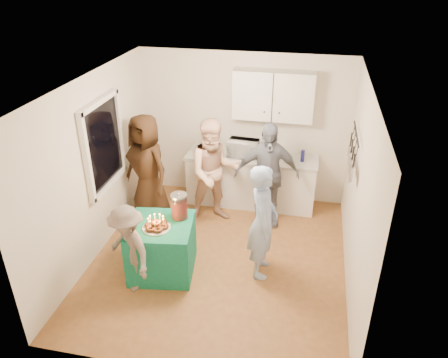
% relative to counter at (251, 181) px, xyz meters
% --- Properties ---
extents(floor, '(4.00, 4.00, 0.00)m').
position_rel_counter_xyz_m(floor, '(-0.20, -1.70, -0.43)').
color(floor, brown).
rests_on(floor, ground).
extents(ceiling, '(4.00, 4.00, 0.00)m').
position_rel_counter_xyz_m(ceiling, '(-0.20, -1.70, 2.17)').
color(ceiling, white).
rests_on(ceiling, floor).
extents(back_wall, '(3.60, 3.60, 0.00)m').
position_rel_counter_xyz_m(back_wall, '(-0.20, 0.30, 0.87)').
color(back_wall, silver).
rests_on(back_wall, floor).
extents(left_wall, '(4.00, 4.00, 0.00)m').
position_rel_counter_xyz_m(left_wall, '(-2.00, -1.70, 0.87)').
color(left_wall, silver).
rests_on(left_wall, floor).
extents(right_wall, '(4.00, 4.00, 0.00)m').
position_rel_counter_xyz_m(right_wall, '(1.60, -1.70, 0.87)').
color(right_wall, silver).
rests_on(right_wall, floor).
extents(window_night, '(0.04, 1.00, 1.20)m').
position_rel_counter_xyz_m(window_night, '(-1.97, -1.40, 1.12)').
color(window_night, black).
rests_on(window_night, left_wall).
extents(counter, '(2.20, 0.58, 0.86)m').
position_rel_counter_xyz_m(counter, '(0.00, 0.00, 0.00)').
color(counter, white).
rests_on(counter, floor).
extents(countertop, '(2.24, 0.62, 0.05)m').
position_rel_counter_xyz_m(countertop, '(0.00, -0.00, 0.46)').
color(countertop, beige).
rests_on(countertop, counter).
extents(upper_cabinet, '(1.30, 0.30, 0.80)m').
position_rel_counter_xyz_m(upper_cabinet, '(0.30, 0.15, 1.52)').
color(upper_cabinet, white).
rests_on(upper_cabinet, back_wall).
extents(pot_rack, '(0.12, 1.00, 0.60)m').
position_rel_counter_xyz_m(pot_rack, '(1.52, -1.00, 1.17)').
color(pot_rack, black).
rests_on(pot_rack, right_wall).
extents(microwave, '(0.53, 0.38, 0.28)m').
position_rel_counter_xyz_m(microwave, '(-0.15, 0.00, 0.62)').
color(microwave, white).
rests_on(microwave, countertop).
extents(party_table, '(0.96, 0.96, 0.76)m').
position_rel_counter_xyz_m(party_table, '(-0.92, -2.09, -0.05)').
color(party_table, '#0F6849').
rests_on(party_table, floor).
extents(donut_cake, '(0.38, 0.38, 0.18)m').
position_rel_counter_xyz_m(donut_cake, '(-0.94, -2.18, 0.42)').
color(donut_cake, '#381C0C').
rests_on(donut_cake, party_table).
extents(punch_jar, '(0.22, 0.22, 0.34)m').
position_rel_counter_xyz_m(punch_jar, '(-0.71, -1.86, 0.50)').
color(punch_jar, '#B3170E').
rests_on(punch_jar, party_table).
extents(man_birthday, '(0.45, 0.63, 1.65)m').
position_rel_counter_xyz_m(man_birthday, '(0.43, -1.83, 0.39)').
color(man_birthday, '#99B1DF').
rests_on(man_birthday, floor).
extents(woman_back_left, '(1.05, 0.91, 1.80)m').
position_rel_counter_xyz_m(woman_back_left, '(-1.60, -0.76, 0.47)').
color(woman_back_left, '#513017').
rests_on(woman_back_left, floor).
extents(woman_back_center, '(1.06, 0.96, 1.77)m').
position_rel_counter_xyz_m(woman_back_center, '(-0.50, -0.66, 0.45)').
color(woman_back_center, tan).
rests_on(woman_back_center, floor).
extents(woman_back_right, '(1.10, 0.62, 1.76)m').
position_rel_counter_xyz_m(woman_back_right, '(0.33, -0.58, 0.45)').
color(woman_back_right, black).
rests_on(woman_back_right, floor).
extents(child_near_left, '(0.92, 0.84, 1.24)m').
position_rel_counter_xyz_m(child_near_left, '(-1.21, -2.51, 0.19)').
color(child_near_left, '#60534D').
rests_on(child_near_left, floor).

